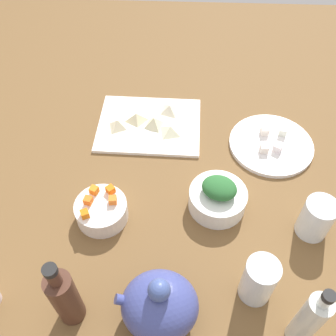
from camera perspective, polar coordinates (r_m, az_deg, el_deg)
The scene contains 25 objects.
tabletop at distance 102.90cm, azimuth -0.00°, elevation -2.29°, with size 190.00×190.00×3.00cm, color brown.
cutting_board at distance 114.93cm, azimuth -2.81°, elevation 6.41°, with size 30.00×23.50×1.00cm, color white.
plate_tofu at distance 112.97cm, azimuth 15.05°, elevation 3.38°, with size 23.63×23.63×1.20cm, color white.
bowl_greens at distance 95.48cm, azimuth 7.35°, elevation -4.63°, with size 14.16×14.16×5.50cm, color white.
bowl_carrots at distance 94.44cm, azimuth -9.84°, elevation -6.30°, with size 12.57×12.57×5.08cm, color white.
teapot at distance 79.00cm, azimuth -0.99°, elevation -19.71°, with size 16.78×14.13×15.92cm.
bottle_0 at distance 79.44cm, azimuth -15.08°, elevation -18.05°, with size 5.27×5.27×21.26cm.
bottle_2 at distance 79.39cm, azimuth 20.17°, elevation -20.42°, with size 4.49×4.49×21.08cm.
drinking_glass_0 at distance 95.10cm, azimuth 21.17°, elevation -6.98°, with size 7.42×7.42×10.47cm, color white.
drinking_glass_1 at distance 83.25cm, azimuth 13.32°, elevation -15.93°, with size 6.93×6.93×11.88cm, color white.
carrot_cube_0 at distance 91.60cm, azimuth -8.21°, elevation -4.72°, with size 1.80×1.80×1.80cm, color orange.
carrot_cube_1 at distance 92.53cm, azimuth -11.78°, elevation -4.73°, with size 1.80×1.80×1.80cm, color orange.
carrot_cube_2 at distance 90.58cm, azimuth -12.26°, elevation -6.67°, with size 1.80×1.80×1.80cm, color orange.
carrot_cube_3 at distance 94.02cm, azimuth -10.93°, elevation -3.25°, with size 1.80×1.80×1.80cm, color orange.
carrot_cube_4 at distance 93.45cm, azimuth -8.54°, elevation -3.19°, with size 1.80×1.80×1.80cm, color orange.
chopped_greens_mound at distance 91.66cm, azimuth 7.64°, elevation -2.95°, with size 8.46×7.13×3.96cm, color #29642F.
tofu_cube_0 at distance 113.92cm, azimuth 14.18°, elevation 5.36°, with size 2.20×2.20×2.20cm, color white.
tofu_cube_1 at distance 110.26cm, azimuth 15.98°, elevation 2.92°, with size 2.20×2.20×2.20cm, color white.
tofu_cube_2 at distance 115.13cm, azimuth 16.70°, elevation 5.21°, with size 2.20×2.20×2.20cm, color white.
tofu_cube_3 at distance 109.04cm, azimuth 14.11°, elevation 2.80°, with size 2.20×2.20×2.20cm, color silver.
dumpling_0 at distance 114.86cm, azimuth -4.72°, elevation 7.54°, with size 5.25×4.50×2.76cm, color beige.
dumpling_1 at distance 117.57cm, azimuth 0.24°, elevation 8.85°, with size 5.33×4.74×2.43cm, color beige.
dumpling_2 at distance 111.21cm, azimuth 0.36°, elevation 5.78°, with size 5.60×5.31×2.26cm, color beige.
dumpling_3 at distance 113.61cm, azimuth -7.48°, elevation 6.58°, with size 5.16×4.39×2.60cm, color beige.
dumpling_4 at distance 112.91cm, azimuth -2.08°, elevation 6.89°, with size 4.86×4.77×3.09cm, color beige.
Camera 1 is at (-2.77, 61.82, 83.71)cm, focal length 41.03 mm.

